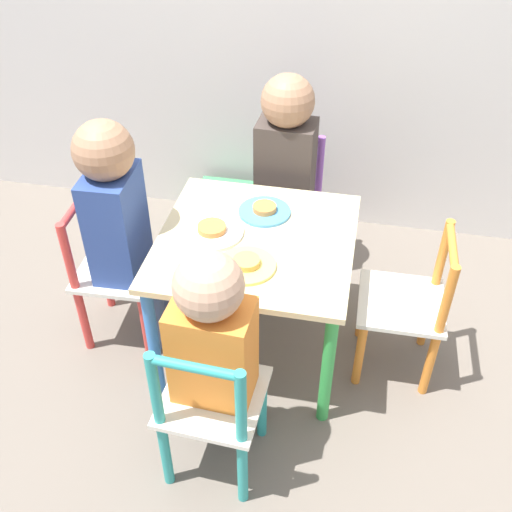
# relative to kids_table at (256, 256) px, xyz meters

# --- Properties ---
(ground_plane) EXTENTS (6.00, 6.00, 0.00)m
(ground_plane) POSITION_rel_kids_table_xyz_m (0.00, 0.00, -0.39)
(ground_plane) COLOR #6B6056
(kids_table) EXTENTS (0.58, 0.58, 0.45)m
(kids_table) POSITION_rel_kids_table_xyz_m (0.00, 0.00, 0.00)
(kids_table) COLOR beige
(kids_table) RESTS_ON ground_plane
(chair_purple) EXTENTS (0.27, 0.27, 0.52)m
(chair_purple) POSITION_rel_kids_table_xyz_m (0.02, 0.48, -0.13)
(chair_purple) COLOR silver
(chair_purple) RESTS_ON ground_plane
(chair_red) EXTENTS (0.27, 0.27, 0.52)m
(chair_red) POSITION_rel_kids_table_xyz_m (-0.48, -0.02, -0.13)
(chair_red) COLOR silver
(chair_red) RESTS_ON ground_plane
(chair_teal) EXTENTS (0.27, 0.27, 0.52)m
(chair_teal) POSITION_rel_kids_table_xyz_m (-0.02, -0.48, -0.13)
(chair_teal) COLOR silver
(chair_teal) RESTS_ON ground_plane
(chair_orange) EXTENTS (0.26, 0.26, 0.52)m
(chair_orange) POSITION_rel_kids_table_xyz_m (0.48, 0.01, -0.13)
(chair_orange) COLOR silver
(chair_orange) RESTS_ON ground_plane
(child_back) EXTENTS (0.21, 0.23, 0.79)m
(child_back) POSITION_rel_kids_table_xyz_m (0.02, 0.42, 0.10)
(child_back) COLOR #38383D
(child_back) RESTS_ON ground_plane
(child_left) EXTENTS (0.23, 0.21, 0.80)m
(child_left) POSITION_rel_kids_table_xyz_m (-0.42, -0.02, 0.10)
(child_left) COLOR #4C608E
(child_left) RESTS_ON ground_plane
(child_front) EXTENTS (0.21, 0.22, 0.72)m
(child_front) POSITION_rel_kids_table_xyz_m (-0.02, -0.42, 0.05)
(child_front) COLOR #38383D
(child_front) RESTS_ON ground_plane
(plate_back) EXTENTS (0.16, 0.16, 0.03)m
(plate_back) POSITION_rel_kids_table_xyz_m (0.00, 0.14, 0.08)
(plate_back) COLOR #4C9EE0
(plate_back) RESTS_ON kids_table
(plate_left) EXTENTS (0.19, 0.19, 0.03)m
(plate_left) POSITION_rel_kids_table_xyz_m (-0.14, 0.00, 0.08)
(plate_left) COLOR white
(plate_left) RESTS_ON kids_table
(plate_front) EXTENTS (0.17, 0.17, 0.03)m
(plate_front) POSITION_rel_kids_table_xyz_m (-0.00, -0.14, 0.08)
(plate_front) COLOR #EADB66
(plate_front) RESTS_ON kids_table
(storage_bin) EXTENTS (0.28, 0.18, 0.18)m
(storage_bin) POSITION_rel_kids_table_xyz_m (-0.24, 0.65, -0.30)
(storage_bin) COLOR #3D8E56
(storage_bin) RESTS_ON ground_plane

